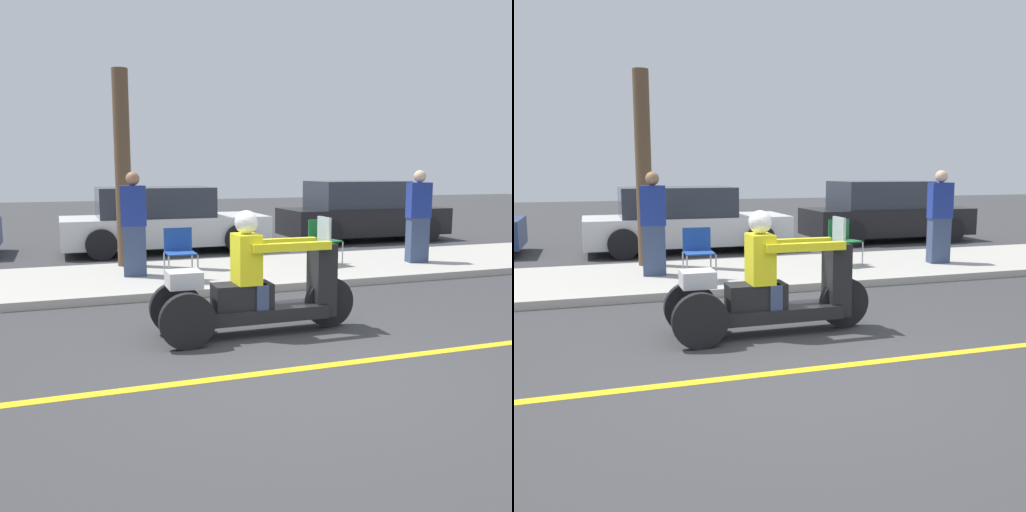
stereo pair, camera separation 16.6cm
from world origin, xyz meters
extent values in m
plane|color=#38383A|center=(0.00, 0.00, 0.00)|extent=(60.00, 60.00, 0.00)
cube|color=gold|center=(0.00, 0.00, 0.00)|extent=(24.00, 0.12, 0.01)
cube|color=#B2ADA3|center=(0.00, 4.60, 0.06)|extent=(28.00, 2.80, 0.12)
cylinder|color=black|center=(0.91, 1.23, 0.29)|extent=(0.59, 0.10, 0.59)
cylinder|color=black|center=(-0.85, 0.93, 0.29)|extent=(0.59, 0.10, 0.59)
cylinder|color=black|center=(-0.85, 1.53, 0.29)|extent=(0.59, 0.10, 0.59)
cube|color=black|center=(0.00, 1.23, 0.24)|extent=(1.63, 0.42, 0.15)
cube|color=black|center=(-0.16, 1.23, 0.45)|extent=(0.65, 0.33, 0.28)
cube|color=black|center=(0.81, 1.23, 0.58)|extent=(0.24, 0.33, 0.84)
cube|color=silver|center=(0.83, 1.23, 1.15)|extent=(0.03, 0.30, 0.30)
cube|color=silver|center=(-0.81, 1.23, 0.68)|extent=(0.36, 0.33, 0.18)
cube|color=yellow|center=(-0.11, 1.23, 0.86)|extent=(0.26, 0.38, 0.55)
sphere|color=white|center=(-0.11, 1.23, 1.27)|extent=(0.26, 0.26, 0.26)
cube|color=#38476B|center=(0.02, 1.11, 0.45)|extent=(0.14, 0.14, 0.28)
cube|color=#38476B|center=(0.02, 1.35, 0.45)|extent=(0.14, 0.14, 0.28)
cube|color=yellow|center=(0.35, 1.03, 1.00)|extent=(0.92, 0.09, 0.09)
cube|color=yellow|center=(0.35, 1.43, 1.00)|extent=(0.92, 0.09, 0.09)
cube|color=#38476B|center=(-0.90, 4.63, 0.53)|extent=(0.39, 0.29, 0.82)
cube|color=navy|center=(-0.90, 4.63, 1.26)|extent=(0.43, 0.30, 0.65)
sphere|color=#9E704C|center=(-0.90, 4.63, 1.69)|extent=(0.22, 0.22, 0.22)
cube|color=#38476B|center=(4.26, 4.31, 0.53)|extent=(0.39, 0.29, 0.83)
cube|color=navy|center=(4.26, 4.31, 1.27)|extent=(0.43, 0.29, 0.65)
sphere|color=beige|center=(4.26, 4.31, 1.71)|extent=(0.22, 0.22, 0.22)
cylinder|color=#A5A8AD|center=(2.29, 4.27, 0.34)|extent=(0.02, 0.02, 0.44)
cylinder|color=#A5A8AD|center=(2.72, 4.34, 0.34)|extent=(0.02, 0.02, 0.44)
cylinder|color=#A5A8AD|center=(2.22, 4.70, 0.34)|extent=(0.02, 0.02, 0.44)
cylinder|color=#A5A8AD|center=(2.65, 4.78, 0.34)|extent=(0.02, 0.02, 0.44)
cube|color=#19662D|center=(2.47, 4.52, 0.57)|extent=(0.51, 0.51, 0.02)
cube|color=#19662D|center=(2.43, 4.74, 0.75)|extent=(0.44, 0.10, 0.38)
cylinder|color=#A5A8AD|center=(-0.53, 3.65, 0.34)|extent=(0.02, 0.02, 0.44)
cylinder|color=#A5A8AD|center=(-0.09, 3.64, 0.34)|extent=(0.02, 0.02, 0.44)
cylinder|color=#A5A8AD|center=(-0.52, 4.09, 0.34)|extent=(0.02, 0.02, 0.44)
cylinder|color=#A5A8AD|center=(-0.08, 4.08, 0.34)|extent=(0.02, 0.02, 0.44)
cube|color=#1E479E|center=(-0.30, 3.86, 0.57)|extent=(0.45, 0.45, 0.02)
cube|color=#1E479E|center=(-0.30, 4.08, 0.75)|extent=(0.44, 0.03, 0.38)
cube|color=silver|center=(0.22, 8.09, 0.49)|extent=(4.51, 1.71, 0.62)
cube|color=#2D333D|center=(-0.01, 8.09, 1.12)|extent=(2.48, 1.54, 0.65)
cylinder|color=black|center=(1.69, 7.23, 0.32)|extent=(0.64, 0.22, 0.64)
cylinder|color=black|center=(1.69, 8.95, 0.32)|extent=(0.64, 0.22, 0.64)
cylinder|color=black|center=(-1.25, 7.23, 0.32)|extent=(0.64, 0.22, 0.64)
cylinder|color=black|center=(-1.25, 8.95, 0.32)|extent=(0.64, 0.22, 0.64)
cube|color=black|center=(5.46, 8.42, 0.51)|extent=(4.27, 1.70, 0.67)
cube|color=#2D333D|center=(5.25, 8.42, 1.19)|extent=(2.35, 1.53, 0.69)
cylinder|color=black|center=(6.85, 7.57, 0.32)|extent=(0.64, 0.22, 0.64)
cylinder|color=black|center=(6.85, 9.27, 0.32)|extent=(0.64, 0.22, 0.64)
cylinder|color=black|center=(4.07, 7.57, 0.32)|extent=(0.64, 0.22, 0.64)
cylinder|color=black|center=(4.07, 9.27, 0.32)|extent=(0.64, 0.22, 0.64)
cylinder|color=brown|center=(-0.93, 5.69, 1.84)|extent=(0.28, 0.28, 3.44)
camera|label=1|loc=(-2.04, -4.67, 1.84)|focal=40.00mm
camera|label=2|loc=(-1.89, -4.72, 1.84)|focal=40.00mm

